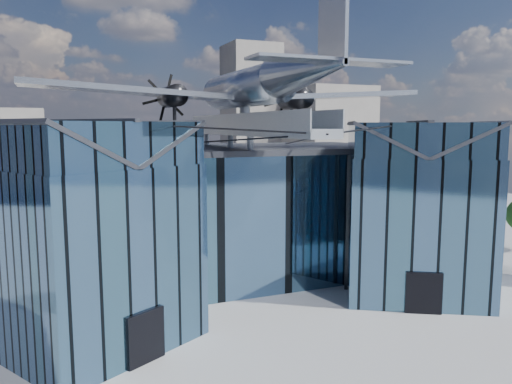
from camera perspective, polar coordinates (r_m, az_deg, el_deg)
name	(u,v)px	position (r m, az deg, el deg)	size (l,w,h in m)	color
ground_plane	(268,308)	(32.57, 1.37, -13.10)	(120.00, 120.00, 0.00)	gray
museum	(236,208)	(36.37, -2.29, -1.86)	(32.88, 24.50, 17.60)	#3F6381
bg_towers	(146,135)	(79.59, -12.46, 6.33)	(77.00, 24.50, 26.00)	slate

